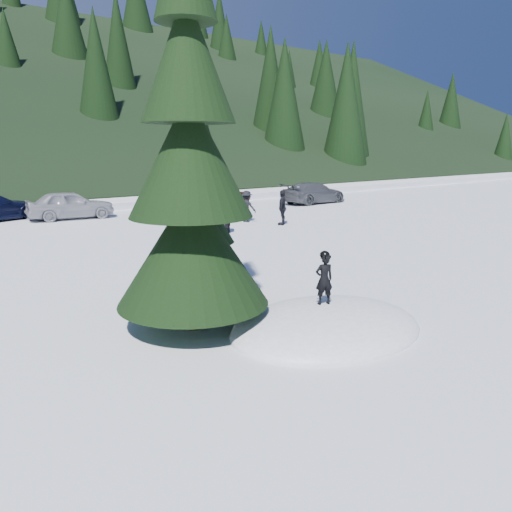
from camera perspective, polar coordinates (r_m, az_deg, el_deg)
ground at (r=10.92m, az=8.03°, el=-8.24°), size 200.00×200.00×0.00m
snow_mound at (r=10.92m, az=8.03°, el=-8.24°), size 4.48×3.52×0.96m
spruce_tall at (r=10.29m, az=-7.54°, el=9.47°), size 3.20×3.20×8.60m
spruce_short at (r=12.11m, az=-6.66°, el=4.14°), size 2.20×2.20×5.37m
child_skier at (r=10.83m, az=7.78°, el=-2.65°), size 0.47×0.39×1.11m
adult_0 at (r=22.25m, az=-3.73°, el=4.83°), size 1.10×1.10×1.80m
adult_1 at (r=24.81m, az=3.04°, el=5.56°), size 1.05×0.98×1.74m
adult_2 at (r=25.75m, az=-1.09°, el=5.68°), size 0.95×1.19×1.61m
car_4 at (r=28.66m, az=-20.45°, el=5.51°), size 4.67×2.35×1.53m
car_5 at (r=29.10m, az=-6.32°, el=6.07°), size 4.01×1.66×1.29m
car_6 at (r=33.33m, az=-4.14°, el=6.90°), size 4.83×2.72×1.27m
car_7 at (r=34.57m, az=6.62°, el=7.19°), size 5.04×2.24×1.44m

